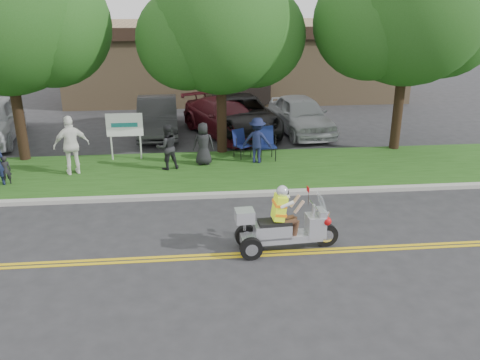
{
  "coord_description": "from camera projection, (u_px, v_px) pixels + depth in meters",
  "views": [
    {
      "loc": [
        -0.6,
        -10.75,
        5.72
      ],
      "look_at": [
        0.66,
        2.0,
        0.9
      ],
      "focal_mm": 38.0,
      "sensor_mm": 36.0,
      "label": 1
    }
  ],
  "objects": [
    {
      "name": "lawn_chair_a",
      "position": [
        266.0,
        141.0,
        17.76
      ],
      "size": [
        0.67,
        0.69,
        1.15
      ],
      "rotation": [
        0.0,
        0.0,
        0.12
      ],
      "color": "black",
      "rests_on": "grass_verge"
    },
    {
      "name": "trike_scooter",
      "position": [
        283.0,
        228.0,
        11.72
      ],
      "size": [
        2.46,
        0.85,
        1.61
      ],
      "rotation": [
        0.0,
        0.0,
        0.07
      ],
      "color": "black",
      "rests_on": "ground"
    },
    {
      "name": "parked_car_mid",
      "position": [
        241.0,
        115.0,
        21.38
      ],
      "size": [
        3.22,
        5.82,
        1.54
      ],
      "primitive_type": "imported",
      "rotation": [
        0.0,
        0.0,
        0.12
      ],
      "color": "black",
      "rests_on": "ground"
    },
    {
      "name": "spectator_adult_mid",
      "position": [
        167.0,
        147.0,
        16.71
      ],
      "size": [
        0.88,
        0.78,
        1.51
      ],
      "primitive_type": "imported",
      "rotation": [
        0.0,
        0.0,
        3.47
      ],
      "color": "black",
      "rests_on": "grass_verge"
    },
    {
      "name": "centerline_near",
      "position": [
        222.0,
        258.0,
        11.54
      ],
      "size": [
        60.0,
        0.1,
        0.01
      ],
      "primitive_type": "cube",
      "color": "gold",
      "rests_on": "ground"
    },
    {
      "name": "business_sign",
      "position": [
        125.0,
        127.0,
        17.52
      ],
      "size": [
        1.25,
        0.06,
        1.75
      ],
      "color": "silver",
      "rests_on": "ground"
    },
    {
      "name": "commercial_building",
      "position": [
        234.0,
        58.0,
        29.24
      ],
      "size": [
        18.0,
        8.2,
        4.0
      ],
      "color": "#9E7F5B",
      "rests_on": "ground"
    },
    {
      "name": "centerline_far",
      "position": [
        222.0,
        254.0,
        11.69
      ],
      "size": [
        60.0,
        0.1,
        0.01
      ],
      "primitive_type": "cube",
      "color": "gold",
      "rests_on": "ground"
    },
    {
      "name": "ground",
      "position": [
        221.0,
        246.0,
        12.08
      ],
      "size": [
        120.0,
        120.0,
        0.0
      ],
      "primitive_type": "plane",
      "color": "#28282B",
      "rests_on": "ground"
    },
    {
      "name": "parked_car_far_right",
      "position": [
        301.0,
        115.0,
        21.34
      ],
      "size": [
        2.46,
        4.81,
        1.57
      ],
      "primitive_type": "imported",
      "rotation": [
        0.0,
        0.0,
        0.14
      ],
      "color": "#B1B3B9",
      "rests_on": "ground"
    },
    {
      "name": "tree_right",
      "position": [
        410.0,
        11.0,
        17.51
      ],
      "size": [
        6.86,
        5.6,
        8.07
      ],
      "color": "#332114",
      "rests_on": "ground"
    },
    {
      "name": "tree_mid",
      "position": [
        222.0,
        30.0,
        17.31
      ],
      "size": [
        5.88,
        4.8,
        7.05
      ],
      "color": "#332114",
      "rests_on": "ground"
    },
    {
      "name": "spectator_chair_a",
      "position": [
        257.0,
        140.0,
        17.35
      ],
      "size": [
        1.15,
        0.88,
        1.57
      ],
      "primitive_type": "imported",
      "rotation": [
        0.0,
        0.0,
        2.82
      ],
      "color": "#161C3F",
      "rests_on": "grass_verge"
    },
    {
      "name": "tree_left",
      "position": [
        6.0,
        18.0,
        16.34
      ],
      "size": [
        6.62,
        5.4,
        7.78
      ],
      "color": "#332114",
      "rests_on": "ground"
    },
    {
      "name": "parked_car_left",
      "position": [
        157.0,
        116.0,
        21.19
      ],
      "size": [
        1.81,
        4.67,
        1.52
      ],
      "primitive_type": "imported",
      "rotation": [
        0.0,
        0.0,
        0.04
      ],
      "color": "#2F2F32",
      "rests_on": "ground"
    },
    {
      "name": "parked_car_right",
      "position": [
        225.0,
        118.0,
        21.08
      ],
      "size": [
        3.95,
        5.42,
        1.46
      ],
      "primitive_type": "imported",
      "rotation": [
        0.0,
        0.0,
        0.43
      ],
      "color": "#57141C",
      "rests_on": "ground"
    },
    {
      "name": "curb",
      "position": [
        214.0,
        195.0,
        14.9
      ],
      "size": [
        60.0,
        0.25,
        0.12
      ],
      "primitive_type": "cube",
      "color": "#A8A89E",
      "rests_on": "ground"
    },
    {
      "name": "child_left",
      "position": [
        5.0,
        170.0,
        15.49
      ],
      "size": [
        0.39,
        0.33,
        0.9
      ],
      "primitive_type": "imported",
      "rotation": [
        0.0,
        0.0,
        3.54
      ],
      "color": "black",
      "rests_on": "grass_verge"
    },
    {
      "name": "spectator_adult_right",
      "position": [
        71.0,
        145.0,
        16.2
      ],
      "size": [
        1.21,
        0.84,
        1.91
      ],
      "primitive_type": "imported",
      "rotation": [
        0.0,
        0.0,
        3.51
      ],
      "color": "white",
      "rests_on": "grass_verge"
    },
    {
      "name": "spectator_chair_b",
      "position": [
        203.0,
        144.0,
        17.16
      ],
      "size": [
        0.72,
        0.47,
        1.46
      ],
      "primitive_type": "imported",
      "rotation": [
        0.0,
        0.0,
        3.16
      ],
      "color": "black",
      "rests_on": "grass_verge"
    },
    {
      "name": "lawn_chair_b",
      "position": [
        240.0,
        141.0,
        18.06
      ],
      "size": [
        0.72,
        0.72,
        0.98
      ],
      "rotation": [
        0.0,
        0.0,
        0.55
      ],
      "color": "black",
      "rests_on": "grass_verge"
    },
    {
      "name": "grass_verge",
      "position": [
        211.0,
        171.0,
        16.91
      ],
      "size": [
        60.0,
        4.0,
        0.1
      ],
      "primitive_type": "cube",
      "color": "#1D4612",
      "rests_on": "ground"
    }
  ]
}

